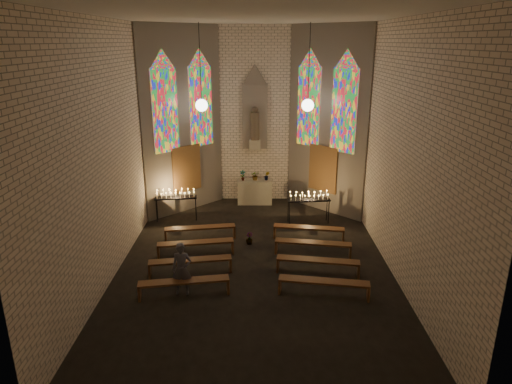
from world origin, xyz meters
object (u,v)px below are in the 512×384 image
at_px(votive_stand_right, 309,198).
at_px(visitor, 182,269).
at_px(aisle_flower_pot, 249,238).
at_px(votive_stand_left, 176,196).
at_px(altar, 255,192).

height_order(votive_stand_right, visitor, visitor).
relative_size(aisle_flower_pot, visitor, 0.28).
xyz_separation_m(votive_stand_left, visitor, (1.03, -5.23, -0.25)).
bearing_deg(aisle_flower_pot, votive_stand_left, 142.17).
relative_size(altar, votive_stand_right, 0.89).
bearing_deg(votive_stand_left, aisle_flower_pot, -44.87).
bearing_deg(votive_stand_left, altar, 25.74).
relative_size(altar, votive_stand_left, 0.89).
height_order(altar, votive_stand_left, votive_stand_left).
distance_m(votive_stand_left, visitor, 5.33).
bearing_deg(visitor, votive_stand_right, 53.49).
bearing_deg(aisle_flower_pot, altar, 87.59).
xyz_separation_m(altar, votive_stand_left, (-2.92, -1.88, 0.47)).
distance_m(altar, votive_stand_left, 3.50).
bearing_deg(aisle_flower_pot, votive_stand_right, 41.08).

